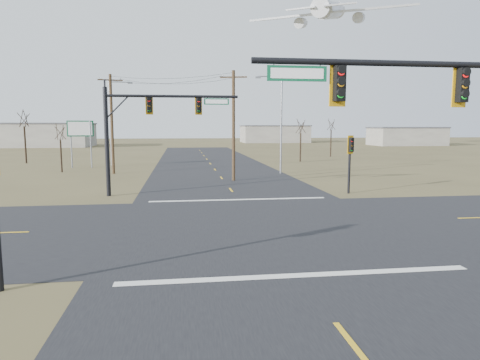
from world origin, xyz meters
name	(u,v)px	position (x,y,z in m)	size (l,w,h in m)	color
ground	(258,225)	(0.00, 0.00, 0.00)	(320.00, 320.00, 0.00)	brown
road_ew	(258,225)	(0.00, 0.00, 0.01)	(160.00, 14.00, 0.02)	black
road_ns	(258,225)	(0.00, 0.00, 0.01)	(14.00, 160.00, 0.02)	black
stop_bar_near	(298,275)	(0.00, -7.50, 0.03)	(12.00, 0.40, 0.01)	silver
stop_bar_far	(239,200)	(0.00, 7.50, 0.03)	(12.00, 0.40, 0.01)	silver
mast_arm_near	(472,112)	(5.30, -8.33, 5.42)	(10.81, 0.49, 7.47)	black
mast_arm_far	(147,118)	(-6.18, 10.46, 5.52)	(9.50, 0.59, 7.70)	black
pedestal_signal_ne	(351,151)	(8.52, 9.13, 3.17)	(0.67, 0.58, 4.33)	black
utility_pole_near	(234,124)	(0.92, 17.83, 5.14)	(2.39, 0.69, 9.93)	#43301D
utility_pole_far	(112,123)	(-10.92, 25.35, 5.32)	(2.48, 0.66, 10.29)	#43301D
highway_sign	(81,134)	(-15.67, 32.44, 4.03)	(2.98, 0.56, 5.65)	gray
streetlight_a	(279,119)	(6.34, 23.03, 5.75)	(2.85, 0.30, 10.24)	gray
streetlight_c	(112,118)	(-12.40, 35.44, 6.01)	(3.00, 0.42, 10.70)	gray
bare_tree_a	(60,132)	(-16.74, 27.66, 4.40)	(2.97, 2.97, 5.56)	black
bare_tree_b	(24,118)	(-24.63, 40.24, 6.08)	(3.14, 3.14, 7.60)	black
bare_tree_c	(301,126)	(12.92, 37.94, 5.00)	(3.28, 3.28, 6.37)	black
bare_tree_d	(331,124)	(20.56, 46.79, 5.31)	(2.59, 2.59, 6.59)	black
warehouse_left	(32,135)	(-40.00, 90.00, 2.75)	(28.00, 14.00, 5.50)	#9E9A8C
warehouse_mid	(274,134)	(25.00, 110.00, 2.50)	(20.00, 12.00, 5.00)	#9E9A8C
warehouse_right	(407,137)	(55.00, 85.00, 2.25)	(18.00, 10.00, 4.50)	#9E9A8C
jet_airliner	(329,10)	(26.10, 65.10, 28.17)	(29.53, 30.04, 13.96)	silver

